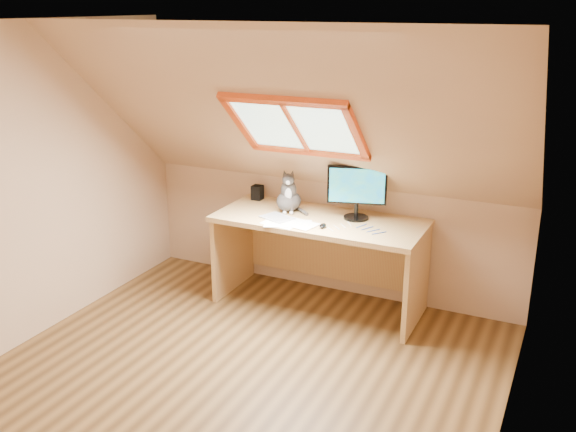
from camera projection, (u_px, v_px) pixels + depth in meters
The scene contains 10 objects.
ground at pixel (232, 383), 4.44m from camera, with size 3.50×3.50×0.00m, color brown.
room_shell at pixel (218, 188), 3.91m from camera, with size 3.52×3.52×2.41m.
desk at pixel (323, 242), 5.48m from camera, with size 1.75×0.77×0.80m.
monitor at pixel (357, 189), 5.24m from camera, with size 0.48×0.21×0.45m.
cat at pixel (289, 196), 5.48m from camera, with size 0.28×0.30×0.38m.
desk_speaker at pixel (257, 192), 5.83m from camera, with size 0.09×0.09×0.13m, color black.
graphics_tablet at pixel (277, 218), 5.33m from camera, with size 0.26×0.19×0.01m, color #B2B2B7.
mouse at pixel (323, 226), 5.11m from camera, with size 0.05×0.09×0.03m, color black.
papers at pixel (286, 224), 5.19m from camera, with size 0.35×0.30×0.01m.
cables at pixel (358, 228), 5.08m from camera, with size 0.51×0.26×0.01m.
Camera 1 is at (2.00, -3.31, 2.50)m, focal length 40.00 mm.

